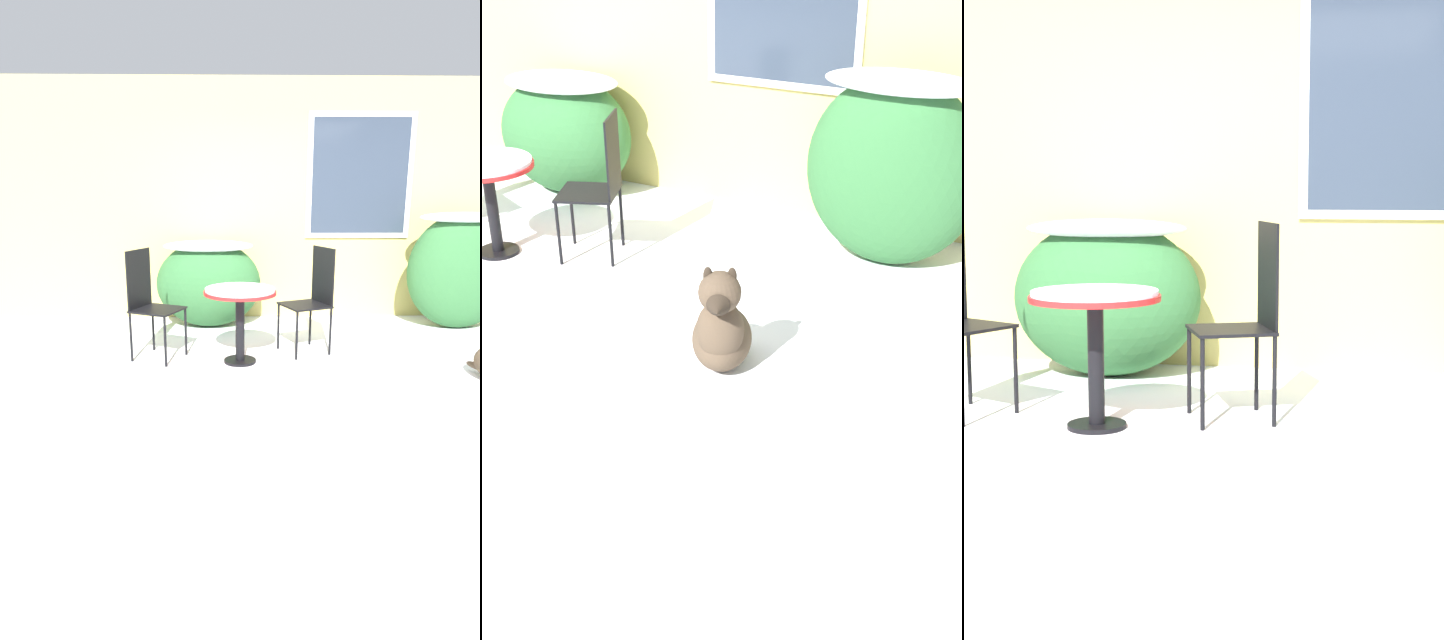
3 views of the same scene
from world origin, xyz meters
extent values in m
plane|color=white|center=(0.00, 0.00, 0.00)|extent=(16.00, 16.00, 0.00)
cube|color=tan|center=(0.00, 2.20, 1.46)|extent=(8.00, 0.06, 2.91)
cube|color=silver|center=(0.99, 2.16, 1.77)|extent=(1.30, 0.04, 1.49)
cube|color=#2D3847|center=(0.99, 2.14, 1.77)|extent=(1.18, 0.01, 1.37)
ellipsoid|color=#2D6033|center=(-0.87, 1.73, 0.52)|extent=(1.25, 0.86, 1.03)
ellipsoid|color=white|center=(-0.87, 1.73, 0.97)|extent=(1.06, 0.73, 0.12)
ellipsoid|color=#2D6033|center=(2.10, 1.59, 0.68)|extent=(1.26, 0.75, 1.36)
ellipsoid|color=white|center=(2.10, 1.59, 1.30)|extent=(1.07, 0.64, 0.12)
cylinder|color=black|center=(-0.52, 0.37, 0.01)|extent=(0.31, 0.31, 0.03)
cylinder|color=black|center=(-0.52, 0.37, 0.35)|extent=(0.09, 0.09, 0.64)
cylinder|color=red|center=(-0.52, 0.37, 0.68)|extent=(0.68, 0.68, 0.03)
cylinder|color=white|center=(-0.52, 0.37, 0.71)|extent=(0.65, 0.65, 0.03)
cube|color=black|center=(0.13, 0.67, 0.49)|extent=(0.55, 0.55, 0.02)
cube|color=black|center=(0.32, 0.75, 0.78)|extent=(0.16, 0.36, 0.56)
cylinder|color=black|center=(-0.12, 0.78, 0.24)|extent=(0.02, 0.02, 0.48)
cylinder|color=black|center=(0.03, 0.42, 0.24)|extent=(0.02, 0.02, 0.48)
cylinder|color=black|center=(0.24, 0.92, 0.24)|extent=(0.02, 0.02, 0.48)
cylinder|color=black|center=(0.38, 0.57, 0.24)|extent=(0.02, 0.02, 0.48)
cube|color=black|center=(-1.31, 0.51, 0.49)|extent=(0.55, 0.55, 0.02)
cube|color=black|center=(-1.50, 0.59, 0.78)|extent=(0.17, 0.36, 0.56)
cylinder|color=black|center=(-1.22, 0.25, 0.24)|extent=(0.02, 0.02, 0.48)
cylinder|color=black|center=(-1.06, 0.60, 0.24)|extent=(0.02, 0.02, 0.48)
cylinder|color=black|center=(-1.57, 0.41, 0.24)|extent=(0.02, 0.02, 0.48)
cylinder|color=black|center=(-1.41, 0.76, 0.24)|extent=(0.02, 0.02, 0.48)
ellipsoid|color=#4C3D2D|center=(1.60, -0.01, 0.07)|extent=(0.16, 0.25, 0.06)
camera|label=1|loc=(-0.62, -4.18, 1.60)|focal=28.00mm
camera|label=2|loc=(3.55, -3.77, 2.52)|focal=45.00mm
camera|label=3|loc=(0.99, -4.40, 1.28)|focal=55.00mm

